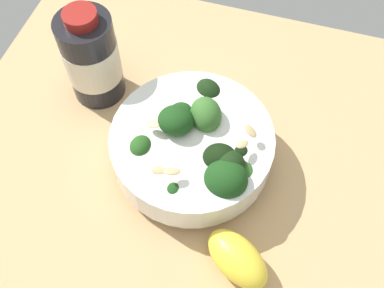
{
  "coord_description": "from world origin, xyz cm",
  "views": [
    {
      "loc": [
        -24.99,
        -10.0,
        49.63
      ],
      "look_at": [
        1.1,
        -2.15,
        4.0
      ],
      "focal_mm": 42.08,
      "sensor_mm": 36.0,
      "label": 1
    }
  ],
  "objects": [
    {
      "name": "ground_plane",
      "position": [
        0.0,
        0.0,
        -2.45
      ],
      "size": [
        58.47,
        58.47,
        4.89
      ],
      "primitive_type": "cube",
      "color": "tan"
    },
    {
      "name": "bowl_of_broccoli",
      "position": [
        0.89,
        -2.65,
        4.05
      ],
      "size": [
        19.27,
        19.19,
        9.27
      ],
      "color": "white",
      "rests_on": "ground_plane"
    },
    {
      "name": "lemon_wedge",
      "position": [
        -10.09,
        -10.58,
        2.08
      ],
      "size": [
        7.87,
        9.0,
        4.16
      ],
      "primitive_type": "ellipsoid",
      "rotation": [
        0.0,
        0.0,
        1.03
      ],
      "color": "yellow",
      "rests_on": "ground_plane"
    },
    {
      "name": "bottle_tall",
      "position": [
        8.22,
        13.28,
        6.41
      ],
      "size": [
        7.1,
        7.1,
        13.91
      ],
      "color": "black",
      "rests_on": "ground_plane"
    }
  ]
}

